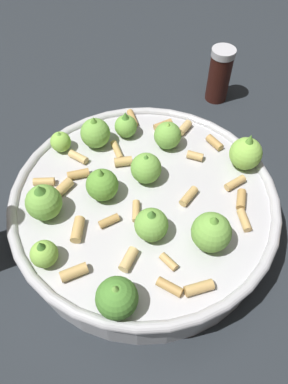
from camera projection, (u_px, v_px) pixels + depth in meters
The scene contains 3 objects.
ground_plane at pixel (144, 222), 0.53m from camera, with size 2.40×2.40×0.00m, color #23282D.
cooking_pan at pixel (143, 206), 0.50m from camera, with size 0.35×0.35×0.12m.
pepper_shaker at pixel (220, 75), 0.66m from camera, with size 0.04×0.04×0.10m.
Camera 1 is at (-0.10, -0.27, 0.44)m, focal length 34.88 mm.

